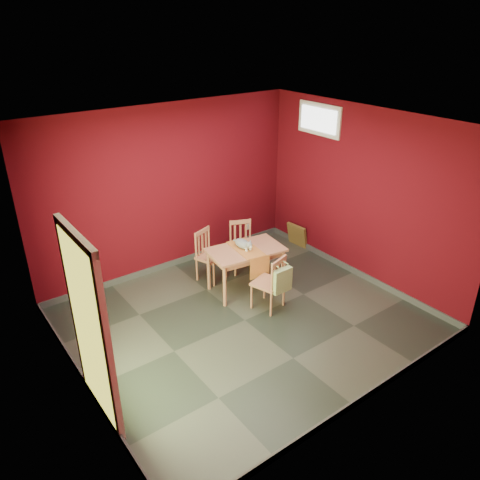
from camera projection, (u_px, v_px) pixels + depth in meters
ground at (245, 320)px, 6.53m from camera, size 4.50×4.50×0.00m
room_shell at (245, 317)px, 6.51m from camera, size 4.50×4.50×4.50m
doorway at (88, 325)px, 4.56m from camera, size 0.06×1.01×2.13m
window at (319, 119)px, 7.43m from camera, size 0.05×0.90×0.50m
outlet_plate at (249, 226)px, 8.70m from camera, size 0.08×0.02×0.12m
dining_table at (246, 254)px, 7.03m from camera, size 1.19×0.79×0.69m
table_runner at (250, 255)px, 6.93m from camera, size 0.41×0.72×0.34m
chair_far_left at (209, 255)px, 7.40m from camera, size 0.50×0.50×0.83m
chair_far_right at (242, 246)px, 7.68m from camera, size 0.51×0.51×0.83m
chair_near at (270, 282)px, 6.63m from camera, size 0.49×0.49×0.84m
tote_bag at (282, 280)px, 6.46m from camera, size 0.30×0.18×0.42m
cat at (243, 242)px, 6.99m from camera, size 0.28×0.40×0.18m
picture_frame at (297, 235)px, 8.56m from camera, size 0.17×0.43×0.42m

